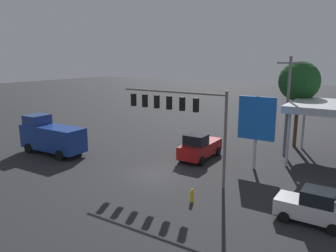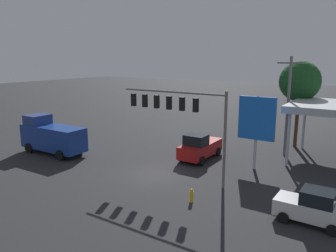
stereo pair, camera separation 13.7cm
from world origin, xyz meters
name	(u,v)px [view 1 (the left image)]	position (x,y,z in m)	size (l,w,h in m)	color
ground_plane	(154,174)	(0.00, 0.00, 0.00)	(200.00, 200.00, 0.00)	#262628
traffic_signal_assembly	(177,109)	(-1.81, -0.41, 5.31)	(8.74, 0.43, 6.83)	slate
utility_pole	(288,104)	(-7.28, -10.93, 4.85)	(2.40, 0.26, 9.13)	slate
price_sign	(257,120)	(-6.18, -5.55, 4.09)	(2.99, 0.27, 5.98)	#B7B7BC
delivery_truck	(51,136)	(11.49, 0.59, 1.69)	(6.84, 2.65, 3.58)	navy
hatchback_crossing	(313,207)	(-11.81, 1.57, 0.95)	(3.82, 2.00, 1.97)	silver
pickup_parked	(200,147)	(-1.15, -5.46, 1.11)	(2.30, 5.22, 2.40)	maroon
street_tree	(299,82)	(-7.43, -14.58, 6.66)	(4.02, 4.02, 8.71)	#4C331E
fire_hydrant	(192,195)	(-4.92, 2.83, 0.44)	(0.24, 0.24, 0.88)	gold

